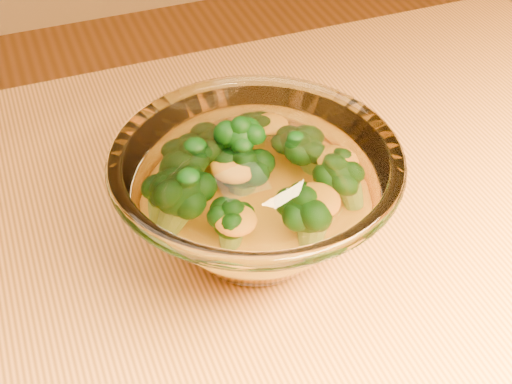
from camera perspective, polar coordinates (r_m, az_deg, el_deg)
glass_bowl at (r=0.60m, az=-0.00°, el=-0.38°), size 0.24×0.24×0.11m
cheese_sauce at (r=0.61m, az=0.00°, el=-1.95°), size 0.14×0.14×0.04m
broccoli_heap at (r=0.59m, az=-1.19°, el=1.12°), size 0.17×0.15×0.08m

